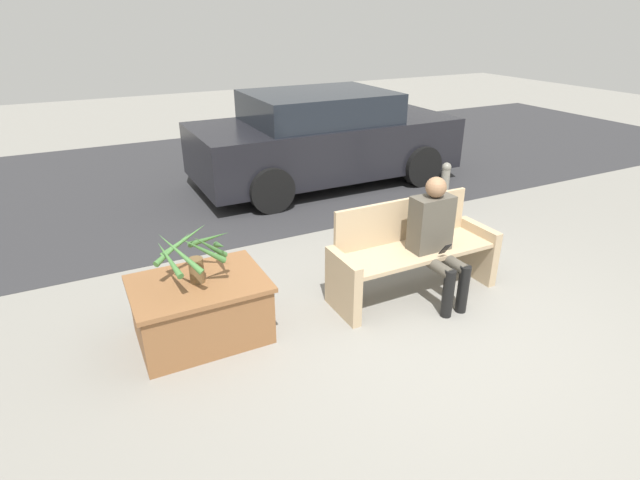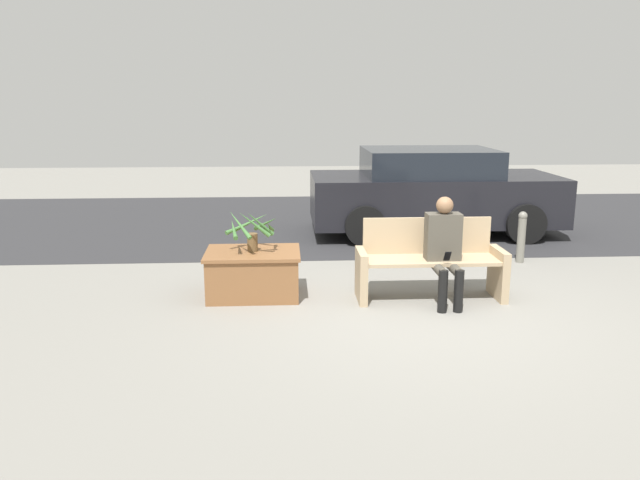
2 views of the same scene
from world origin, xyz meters
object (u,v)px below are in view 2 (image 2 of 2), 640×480
at_px(bollard_post, 521,236).
at_px(bench, 430,261).
at_px(parked_car, 432,192).
at_px(planter_box, 253,272).
at_px(person_seated, 445,245).
at_px(potted_plant, 252,229).

bearing_deg(bollard_post, bench, -137.89).
bearing_deg(parked_car, planter_box, -130.82).
relative_size(person_seated, bollard_post, 1.65).
height_order(potted_plant, parked_car, parked_car).
bearing_deg(planter_box, potted_plant, 138.64).
distance_m(bench, parked_car, 3.65).
height_order(person_seated, bollard_post, person_seated).
bearing_deg(parked_car, potted_plant, -130.85).
bearing_deg(bench, bollard_post, 42.11).
xyz_separation_m(parked_car, bollard_post, (0.81, -2.03, -0.34)).
xyz_separation_m(potted_plant, parked_car, (2.91, 3.37, -0.08)).
height_order(planter_box, parked_car, parked_car).
xyz_separation_m(bench, parked_car, (0.85, 3.54, 0.29)).
bearing_deg(planter_box, bollard_post, 19.74).
relative_size(person_seated, parked_car, 0.29).
xyz_separation_m(bench, potted_plant, (-2.06, 0.17, 0.37)).
xyz_separation_m(bench, planter_box, (-2.06, 0.17, -0.14)).
xyz_separation_m(person_seated, potted_plant, (-2.18, 0.36, 0.14)).
distance_m(potted_plant, bollard_post, 3.98).
relative_size(potted_plant, bollard_post, 0.87).
bearing_deg(bollard_post, potted_plant, -160.29).
height_order(planter_box, bollard_post, bollard_post).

